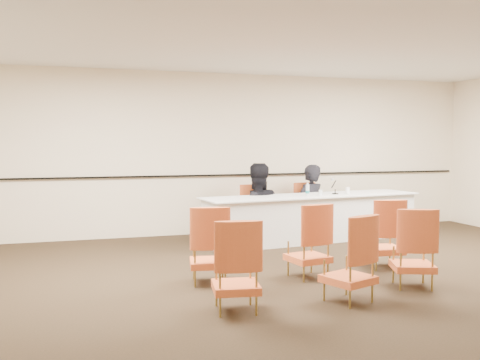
{
  "coord_description": "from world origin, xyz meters",
  "views": [
    {
      "loc": [
        -2.83,
        -5.7,
        1.71
      ],
      "look_at": [
        -0.25,
        2.6,
        1.1
      ],
      "focal_mm": 40.0,
      "sensor_mm": 36.0,
      "label": 1
    }
  ],
  "objects_px": {
    "microphone": "(335,186)",
    "aud_chair_front_left": "(209,244)",
    "panelist_main_chair": "(310,209)",
    "panelist_main": "(310,212)",
    "coffee_cup": "(348,191)",
    "aud_chair_front_right": "(384,233)",
    "aud_chair_back_mid": "(349,258)",
    "aud_chair_back_right": "(413,247)",
    "panel_table": "(312,218)",
    "aud_chair_front_mid": "(308,240)",
    "panelist_second_chair": "(257,212)",
    "water_bottle": "(308,189)",
    "drinking_glass": "(321,193)",
    "panelist_second": "(257,216)",
    "aud_chair_back_left": "(236,265)"
  },
  "relations": [
    {
      "from": "microphone",
      "to": "aud_chair_front_left",
      "type": "height_order",
      "value": "microphone"
    },
    {
      "from": "panelist_main_chair",
      "to": "aud_chair_front_left",
      "type": "bearing_deg",
      "value": -139.78
    },
    {
      "from": "panelist_main",
      "to": "coffee_cup",
      "type": "bearing_deg",
      "value": 105.85
    },
    {
      "from": "aud_chair_front_right",
      "to": "aud_chair_front_left",
      "type": "bearing_deg",
      "value": -170.23
    },
    {
      "from": "panelist_main_chair",
      "to": "microphone",
      "type": "height_order",
      "value": "microphone"
    },
    {
      "from": "panelist_main",
      "to": "aud_chair_back_mid",
      "type": "bearing_deg",
      "value": 48.72
    },
    {
      "from": "panelist_main_chair",
      "to": "aud_chair_front_right",
      "type": "relative_size",
      "value": 1.0
    },
    {
      "from": "aud_chair_front_left",
      "to": "aud_chair_back_right",
      "type": "xyz_separation_m",
      "value": [
        2.26,
        -0.89,
        0.0
      ]
    },
    {
      "from": "panel_table",
      "to": "aud_chair_back_right",
      "type": "distance_m",
      "value": 3.14
    },
    {
      "from": "panel_table",
      "to": "aud_chair_front_mid",
      "type": "relative_size",
      "value": 4.18
    },
    {
      "from": "panelist_main_chair",
      "to": "aud_chair_front_mid",
      "type": "xyz_separation_m",
      "value": [
        -1.4,
        -2.98,
        0.0
      ]
    },
    {
      "from": "panelist_main_chair",
      "to": "microphone",
      "type": "xyz_separation_m",
      "value": [
        0.2,
        -0.62,
        0.46
      ]
    },
    {
      "from": "panelist_second_chair",
      "to": "aud_chair_front_right",
      "type": "distance_m",
      "value": 2.81
    },
    {
      "from": "aud_chair_front_right",
      "to": "aud_chair_back_mid",
      "type": "height_order",
      "value": "same"
    },
    {
      "from": "water_bottle",
      "to": "aud_chair_front_left",
      "type": "xyz_separation_m",
      "value": [
        -2.3,
        -2.19,
        -0.43
      ]
    },
    {
      "from": "aud_chair_front_mid",
      "to": "aud_chair_back_mid",
      "type": "bearing_deg",
      "value": -100.69
    },
    {
      "from": "panelist_main",
      "to": "aud_chair_back_mid",
      "type": "relative_size",
      "value": 1.88
    },
    {
      "from": "microphone",
      "to": "aud_chair_front_right",
      "type": "relative_size",
      "value": 0.3
    },
    {
      "from": "panelist_main",
      "to": "aud_chair_front_right",
      "type": "distance_m",
      "value": 2.79
    },
    {
      "from": "drinking_glass",
      "to": "aud_chair_front_right",
      "type": "relative_size",
      "value": 0.11
    },
    {
      "from": "panelist_second",
      "to": "panelist_main",
      "type": "bearing_deg",
      "value": -169.68
    },
    {
      "from": "coffee_cup",
      "to": "aud_chair_back_right",
      "type": "distance_m",
      "value": 3.3
    },
    {
      "from": "coffee_cup",
      "to": "aud_chair_back_right",
      "type": "height_order",
      "value": "aud_chair_back_right"
    },
    {
      "from": "drinking_glass",
      "to": "panelist_second_chair",
      "type": "bearing_deg",
      "value": 148.58
    },
    {
      "from": "aud_chair_front_right",
      "to": "aud_chair_back_right",
      "type": "xyz_separation_m",
      "value": [
        -0.22,
        -0.96,
        0.0
      ]
    },
    {
      "from": "aud_chair_back_right",
      "to": "aud_chair_front_right",
      "type": "bearing_deg",
      "value": 97.91
    },
    {
      "from": "panelist_main_chair",
      "to": "aud_chair_front_right",
      "type": "xyz_separation_m",
      "value": [
        -0.18,
        -2.79,
        0.0
      ]
    },
    {
      "from": "panelist_second",
      "to": "aud_chair_back_left",
      "type": "relative_size",
      "value": 1.98
    },
    {
      "from": "panelist_second_chair",
      "to": "aud_chair_back_left",
      "type": "relative_size",
      "value": 1.0
    },
    {
      "from": "aud_chair_front_right",
      "to": "coffee_cup",
      "type": "bearing_deg",
      "value": 81.67
    },
    {
      "from": "panel_table",
      "to": "aud_chair_back_mid",
      "type": "relative_size",
      "value": 4.18
    },
    {
      "from": "microphone",
      "to": "water_bottle",
      "type": "bearing_deg",
      "value": -168.37
    },
    {
      "from": "drinking_glass",
      "to": "aud_chair_back_right",
      "type": "relative_size",
      "value": 0.11
    },
    {
      "from": "panelist_main_chair",
      "to": "aud_chair_front_mid",
      "type": "relative_size",
      "value": 1.0
    },
    {
      "from": "panelist_main",
      "to": "coffee_cup",
      "type": "height_order",
      "value": "panelist_main"
    },
    {
      "from": "panelist_second",
      "to": "aud_chair_back_right",
      "type": "bearing_deg",
      "value": 104.42
    },
    {
      "from": "microphone",
      "to": "coffee_cup",
      "type": "distance_m",
      "value": 0.28
    },
    {
      "from": "water_bottle",
      "to": "aud_chair_back_left",
      "type": "relative_size",
      "value": 0.24
    },
    {
      "from": "aud_chair_front_left",
      "to": "aud_chair_back_left",
      "type": "xyz_separation_m",
      "value": [
        -0.01,
        -1.14,
        0.0
      ]
    },
    {
      "from": "drinking_glass",
      "to": "aud_chair_front_left",
      "type": "distance_m",
      "value": 3.32
    },
    {
      "from": "panelist_main",
      "to": "panelist_second",
      "type": "relative_size",
      "value": 0.95
    },
    {
      "from": "microphone",
      "to": "aud_chair_back_right",
      "type": "height_order",
      "value": "microphone"
    },
    {
      "from": "panelist_second_chair",
      "to": "aud_chair_front_right",
      "type": "bearing_deg",
      "value": -77.78
    },
    {
      "from": "panelist_second",
      "to": "panelist_second_chair",
      "type": "height_order",
      "value": "panelist_second"
    },
    {
      "from": "aud_chair_front_left",
      "to": "panelist_second_chair",
      "type": "bearing_deg",
      "value": 70.58
    },
    {
      "from": "drinking_glass",
      "to": "aud_chair_front_mid",
      "type": "height_order",
      "value": "aud_chair_front_mid"
    },
    {
      "from": "panelist_main",
      "to": "panelist_second",
      "type": "xyz_separation_m",
      "value": [
        -1.1,
        -0.13,
        -0.0
      ]
    },
    {
      "from": "panel_table",
      "to": "water_bottle",
      "type": "bearing_deg",
      "value": -160.64
    },
    {
      "from": "panel_table",
      "to": "panelist_main",
      "type": "bearing_deg",
      "value": 61.88
    },
    {
      "from": "aud_chair_back_mid",
      "to": "panel_table",
      "type": "bearing_deg",
      "value": 50.51
    }
  ]
}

